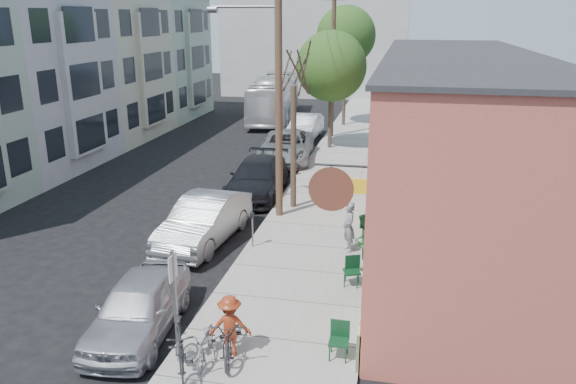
% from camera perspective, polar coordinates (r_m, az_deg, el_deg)
% --- Properties ---
extents(ground, '(120.00, 120.00, 0.00)m').
position_cam_1_polar(ground, '(19.18, -11.36, -7.06)').
color(ground, black).
extents(sidewalk, '(4.50, 58.00, 0.15)m').
position_cam_1_polar(sidewalk, '(28.20, 5.43, 1.46)').
color(sidewalk, '#9E9A92').
rests_on(sidewalk, ground).
extents(cafe_building, '(6.60, 20.20, 6.61)m').
position_cam_1_polar(cafe_building, '(21.50, 16.46, 4.57)').
color(cafe_building, '#B65243').
rests_on(cafe_building, ground).
extents(apartment_row, '(6.30, 32.00, 9.00)m').
position_cam_1_polar(apartment_row, '(35.63, -20.91, 11.05)').
color(apartment_row, '#9BB196').
rests_on(apartment_row, ground).
extents(end_cap_building, '(18.00, 8.00, 12.00)m').
position_cam_1_polar(end_cap_building, '(58.69, 2.95, 15.78)').
color(end_cap_building, '#B1B0AB').
rests_on(end_cap_building, ground).
extents(sign_post, '(0.07, 0.45, 2.80)m').
position_cam_1_polar(sign_post, '(13.09, -11.42, -10.36)').
color(sign_post, slate).
rests_on(sign_post, sidewalk).
extents(parking_meter_near, '(0.14, 0.14, 1.24)m').
position_cam_1_polar(parking_meter_near, '(19.41, -3.65, -3.27)').
color(parking_meter_near, slate).
rests_on(parking_meter_near, sidewalk).
extents(parking_meter_far, '(0.14, 0.14, 1.24)m').
position_cam_1_polar(parking_meter_far, '(25.77, 0.39, 2.08)').
color(parking_meter_far, slate).
rests_on(parking_meter_far, sidewalk).
extents(utility_pole_near, '(3.57, 0.28, 10.00)m').
position_cam_1_polar(utility_pole_near, '(21.49, -1.11, 10.98)').
color(utility_pole_near, '#503A28').
rests_on(utility_pole_near, sidewalk).
extents(utility_pole_far, '(1.80, 0.28, 10.00)m').
position_cam_1_polar(utility_pole_far, '(36.87, 4.58, 13.62)').
color(utility_pole_far, '#503A28').
rests_on(utility_pole_far, sidewalk).
extents(tree_bare, '(0.24, 0.24, 5.04)m').
position_cam_1_polar(tree_bare, '(22.97, 0.56, 4.49)').
color(tree_bare, '#44392C').
rests_on(tree_bare, sidewalk).
extents(tree_leafy_mid, '(4.12, 4.12, 6.90)m').
position_cam_1_polar(tree_leafy_mid, '(33.59, 4.42, 12.61)').
color(tree_leafy_mid, '#44392C').
rests_on(tree_leafy_mid, sidewalk).
extents(tree_leafy_far, '(4.15, 4.15, 8.37)m').
position_cam_1_polar(tree_leafy_far, '(40.88, 5.91, 15.50)').
color(tree_leafy_far, '#44392C').
rests_on(tree_leafy_far, sidewalk).
extents(patio_chair_a, '(0.65, 0.65, 0.88)m').
position_cam_1_polar(patio_chair_a, '(16.95, 6.48, -8.02)').
color(patio_chair_a, '#0F361D').
rests_on(patio_chair_a, sidewalk).
extents(patio_chair_b, '(0.50, 0.50, 0.88)m').
position_cam_1_polar(patio_chair_b, '(13.63, 5.19, -14.88)').
color(patio_chair_b, '#0F361D').
rests_on(patio_chair_b, sidewalk).
extents(patron_grey, '(0.62, 0.75, 1.75)m').
position_cam_1_polar(patron_grey, '(19.11, 6.19, -3.55)').
color(patron_grey, gray).
rests_on(patron_grey, sidewalk).
extents(patron_green, '(0.97, 1.08, 1.82)m').
position_cam_1_polar(patron_green, '(17.88, 7.60, -5.01)').
color(patron_green, '#2D7036').
rests_on(patron_green, sidewalk).
extents(cyclist, '(1.09, 0.78, 1.53)m').
position_cam_1_polar(cyclist, '(13.60, -5.92, -13.37)').
color(cyclist, maroon).
rests_on(cyclist, sidewalk).
extents(cyclist_bike, '(1.16, 2.18, 1.09)m').
position_cam_1_polar(cyclist_bike, '(13.71, -5.89, -14.17)').
color(cyclist_bike, black).
rests_on(cyclist_bike, sidewalk).
extents(parked_bike_a, '(1.35, 2.06, 1.21)m').
position_cam_1_polar(parked_bike_a, '(13.26, -10.87, -15.35)').
color(parked_bike_a, black).
rests_on(parked_bike_a, sidewalk).
extents(parked_bike_b, '(0.78, 1.68, 0.85)m').
position_cam_1_polar(parked_bike_b, '(13.73, -8.37, -14.83)').
color(parked_bike_b, slate).
rests_on(parked_bike_b, sidewalk).
extents(car_0, '(2.19, 4.61, 1.52)m').
position_cam_1_polar(car_0, '(15.14, -14.94, -11.16)').
color(car_0, '#AFAFB7').
rests_on(car_0, ground).
extents(car_1, '(2.24, 5.25, 1.68)m').
position_cam_1_polar(car_1, '(20.32, -8.51, -2.88)').
color(car_1, '#9BA0A3').
rests_on(car_1, ground).
extents(car_2, '(2.50, 5.67, 1.62)m').
position_cam_1_polar(car_2, '(25.49, -3.11, 1.48)').
color(car_2, black).
rests_on(car_2, ground).
extents(car_3, '(3.32, 6.22, 1.66)m').
position_cam_1_polar(car_3, '(31.40, -0.18, 4.64)').
color(car_3, '#999CA0').
rests_on(car_3, ground).
extents(car_4, '(1.82, 4.90, 1.60)m').
position_cam_1_polar(car_4, '(37.09, 1.74, 6.61)').
color(car_4, '#B0B4B8').
rests_on(car_4, ground).
extents(bus, '(3.94, 11.95, 3.27)m').
position_cam_1_polar(bus, '(44.30, -1.39, 9.52)').
color(bus, white).
rests_on(bus, ground).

